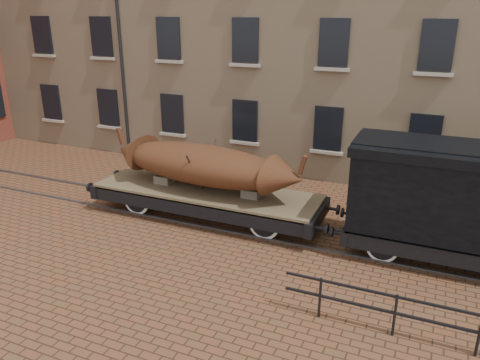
% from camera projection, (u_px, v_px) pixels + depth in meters
% --- Properties ---
extents(ground, '(90.00, 90.00, 0.00)m').
position_uv_depth(ground, '(257.00, 226.00, 14.96)').
color(ground, brown).
extents(rail_track, '(30.00, 1.52, 0.06)m').
position_uv_depth(rail_track, '(257.00, 226.00, 14.95)').
color(rail_track, '#59595E').
rests_on(rail_track, ground).
extents(flatcar_wagon, '(8.45, 2.29, 1.28)m').
position_uv_depth(flatcar_wagon, '(207.00, 195.00, 15.35)').
color(flatcar_wagon, brown).
rests_on(flatcar_wagon, ground).
extents(iron_boat, '(7.05, 2.47, 1.67)m').
position_uv_depth(iron_boat, '(202.00, 164.00, 15.04)').
color(iron_boat, '#4A2510').
rests_on(iron_boat, flatcar_wagon).
extents(goods_van, '(6.34, 2.31, 3.28)m').
position_uv_depth(goods_van, '(461.00, 193.00, 12.14)').
color(goods_van, black).
rests_on(goods_van, ground).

